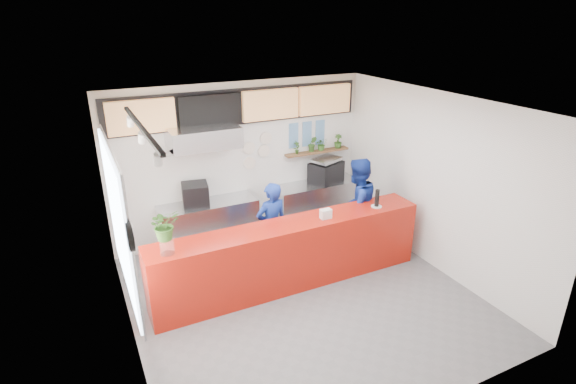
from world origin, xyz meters
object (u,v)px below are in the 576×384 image
object	(u,v)px
service_counter	(291,254)
espresso_machine	(326,172)
pepper_mill	(377,198)
staff_center	(272,226)
panini_oven	(195,195)
staff_right	(356,207)

from	to	relation	value
service_counter	espresso_machine	world-z (taller)	espresso_machine
espresso_machine	pepper_mill	distance (m)	1.87
service_counter	staff_center	size ratio (longest dim) A/B	2.88
espresso_machine	staff_center	bearing A→B (deg)	-167.81
service_counter	staff_center	distance (m)	0.67
service_counter	pepper_mill	world-z (taller)	pepper_mill
service_counter	pepper_mill	bearing A→B (deg)	-2.35
espresso_machine	service_counter	bearing A→B (deg)	-155.04
panini_oven	pepper_mill	size ratio (longest dim) A/B	1.55
espresso_machine	pepper_mill	world-z (taller)	pepper_mill
pepper_mill	espresso_machine	bearing A→B (deg)	86.20
service_counter	staff_right	size ratio (longest dim) A/B	2.50
service_counter	staff_right	distance (m)	1.64
service_counter	staff_center	bearing A→B (deg)	94.07
service_counter	panini_oven	bearing A→B (deg)	119.37
staff_right	service_counter	bearing A→B (deg)	5.26
service_counter	panini_oven	world-z (taller)	panini_oven
service_counter	staff_right	world-z (taller)	staff_right
espresso_machine	staff_right	bearing A→B (deg)	-118.57
staff_center	pepper_mill	world-z (taller)	staff_center
staff_center	pepper_mill	distance (m)	1.83
panini_oven	pepper_mill	bearing A→B (deg)	-25.44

